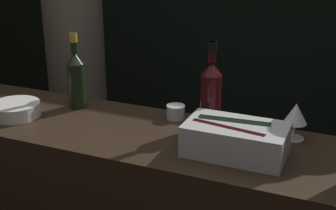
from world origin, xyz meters
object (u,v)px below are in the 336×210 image
Objects in this scene: ice_bin_with_bottles at (235,138)px; red_wine_bottle_black_foil at (211,94)px; wine_glass at (296,114)px; champagne_bottle at (76,78)px; candle_votive at (176,112)px; person_grey_polo at (77,72)px; bowl_white at (16,109)px.

red_wine_bottle_black_foil reaches higher than ice_bin_with_bottles.
wine_glass reaches higher than ice_bin_with_bottles.
champagne_bottle reaches higher than wine_glass.
candle_votive is 0.04× the size of person_grey_polo.
wine_glass is at bearing 6.63° from red_wine_bottle_black_foil.
candle_votive is 0.48m from champagne_bottle.
bowl_white is 0.11× the size of person_grey_polo.
ice_bin_with_bottles is 0.28m from wine_glass.
person_grey_polo reaches higher than wine_glass.
wine_glass is at bearing 50.71° from ice_bin_with_bottles.
red_wine_bottle_black_foil is at bearing -0.31° from champagne_bottle.
ice_bin_with_bottles is at bearing -35.44° from candle_votive.
wine_glass is (1.14, 0.23, 0.07)m from bowl_white.
red_wine_bottle_black_foil reaches higher than candle_votive.
champagne_bottle is 0.63m from red_wine_bottle_black_foil.
wine_glass is 0.96m from champagne_bottle.
candle_votive is 0.22× the size of red_wine_bottle_black_foil.
bowl_white is at bearing -178.94° from ice_bin_with_bottles.
ice_bin_with_bottles is 1.00× the size of red_wine_bottle_black_foil.
wine_glass is at bearing -153.52° from person_grey_polo.
candle_votive is (-0.50, 0.01, -0.07)m from wine_glass.
ice_bin_with_bottles is 4.59× the size of candle_votive.
person_grey_polo is (-0.40, 0.58, -0.18)m from champagne_bottle.
wine_glass reaches higher than bowl_white.
champagne_bottle reaches higher than ice_bin_with_bottles.
champagne_bottle is (-0.78, 0.18, 0.07)m from ice_bin_with_bottles.
ice_bin_with_bottles is 1.05× the size of champagne_bottle.
champagne_bottle reaches higher than bowl_white.
candle_votive is at bearing 5.84° from champagne_bottle.
person_grey_polo is (-1.35, 0.55, -0.14)m from wine_glass.
bowl_white is 0.29m from champagne_bottle.
bowl_white is at bearing -168.46° from wine_glass.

